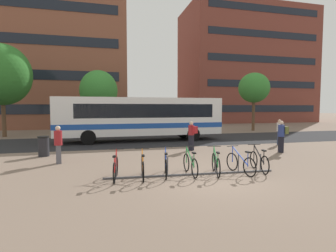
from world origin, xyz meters
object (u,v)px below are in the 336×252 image
object	(u,v)px
city_bus	(140,117)
parked_bicycle_green_4	(216,164)
street_tree_2	(2,75)
parked_bicycle_black_6	(259,161)
commuter_olive_pack_2	(282,134)
street_tree_1	(99,91)
parked_bicycle_red_0	(116,168)
street_tree_0	(254,88)
parked_bicycle_blue_5	(240,163)
commuter_red_pack_3	(58,142)
trash_bin	(44,146)
commuter_red_pack_1	(192,134)
commuter_teal_pack_0	(279,130)
parked_bicycle_blue_2	(166,165)
parked_bicycle_orange_1	(143,168)
parked_bicycle_green_3	(190,164)

from	to	relation	value
city_bus	parked_bicycle_green_4	bearing A→B (deg)	96.11
parked_bicycle_green_4	street_tree_2	bearing A→B (deg)	52.44
parked_bicycle_black_6	commuter_olive_pack_2	bearing A→B (deg)	-37.43
street_tree_1	parked_bicycle_green_4	bearing A→B (deg)	-76.47
parked_bicycle_red_0	street_tree_0	distance (m)	22.66
parked_bicycle_blue_5	commuter_red_pack_3	distance (m)	7.82
parked_bicycle_red_0	trash_bin	size ratio (longest dim) A/B	1.67
commuter_red_pack_1	parked_bicycle_red_0	bearing A→B (deg)	100.66
parked_bicycle_red_0	commuter_teal_pack_0	bearing A→B (deg)	-54.20
parked_bicycle_red_0	parked_bicycle_blue_2	world-z (taller)	same
city_bus	commuter_olive_pack_2	xyz separation A→B (m)	(6.90, -6.94, -0.76)
parked_bicycle_orange_1	commuter_red_pack_1	size ratio (longest dim) A/B	1.02
street_tree_0	commuter_red_pack_1	bearing A→B (deg)	-134.79
commuter_red_pack_1	trash_bin	xyz separation A→B (m)	(-7.91, 0.14, -0.46)
commuter_red_pack_3	street_tree_2	distance (m)	14.53
street_tree_0	city_bus	bearing A→B (deg)	-156.11
commuter_teal_pack_0	street_tree_2	size ratio (longest dim) A/B	0.22
city_bus	parked_bicycle_orange_1	distance (m)	10.49
parked_bicycle_blue_2	street_tree_1	xyz separation A→B (m)	(-2.59, 18.24, 3.83)
parked_bicycle_blue_2	commuter_olive_pack_2	size ratio (longest dim) A/B	0.97
parked_bicycle_green_4	street_tree_0	xyz separation A→B (m)	(11.76, 16.24, 4.22)
parked_bicycle_orange_1	commuter_red_pack_1	xyz separation A→B (m)	(3.63, 5.21, 0.59)
commuter_olive_pack_2	parked_bicycle_green_3	bearing A→B (deg)	49.16
commuter_red_pack_1	trash_bin	bearing A→B (deg)	51.24
parked_bicycle_black_6	commuter_olive_pack_2	xyz separation A→B (m)	(3.67, 3.45, 0.63)
parked_bicycle_orange_1	street_tree_2	size ratio (longest dim) A/B	0.22
parked_bicycle_orange_1	street_tree_2	xyz separation A→B (m)	(-9.50, 15.76, 4.86)
parked_bicycle_green_4	street_tree_0	world-z (taller)	street_tree_0
parked_bicycle_green_3	parked_bicycle_black_6	bearing A→B (deg)	-91.82
parked_bicycle_orange_1	commuter_olive_pack_2	bearing A→B (deg)	-61.25
parked_bicycle_blue_2	street_tree_2	distance (m)	19.36
parked_bicycle_green_3	commuter_teal_pack_0	xyz separation A→B (m)	(8.33, 5.99, 0.60)
parked_bicycle_red_0	commuter_red_pack_1	world-z (taller)	commuter_red_pack_1
commuter_red_pack_1	trash_bin	world-z (taller)	commuter_red_pack_1
parked_bicycle_blue_5	commuter_teal_pack_0	bearing A→B (deg)	-54.41
city_bus	parked_bicycle_orange_1	bearing A→B (deg)	81.16
parked_bicycle_red_0	commuter_red_pack_1	xyz separation A→B (m)	(4.55, 5.13, 0.59)
parked_bicycle_red_0	parked_bicycle_blue_5	bearing A→B (deg)	-86.54
parked_bicycle_blue_2	street_tree_0	bearing A→B (deg)	-28.21
commuter_red_pack_3	parked_bicycle_red_0	bearing A→B (deg)	22.40
parked_bicycle_green_4	parked_bicycle_black_6	world-z (taller)	same
parked_bicycle_blue_5	commuter_teal_pack_0	size ratio (longest dim) A/B	1.01
parked_bicycle_blue_5	commuter_teal_pack_0	world-z (taller)	commuter_teal_pack_0
commuter_red_pack_3	trash_bin	world-z (taller)	commuter_red_pack_3
street_tree_0	street_tree_2	xyz separation A→B (m)	(-23.97, -0.39, 0.64)
parked_bicycle_green_4	parked_bicycle_blue_2	bearing A→B (deg)	97.31
parked_bicycle_orange_1	parked_bicycle_green_3	world-z (taller)	same
parked_bicycle_green_4	trash_bin	xyz separation A→B (m)	(-7.01, 5.45, 0.13)
street_tree_1	street_tree_2	xyz separation A→B (m)	(-7.77, -2.64, 1.03)
parked_bicycle_orange_1	trash_bin	size ratio (longest dim) A/B	1.67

